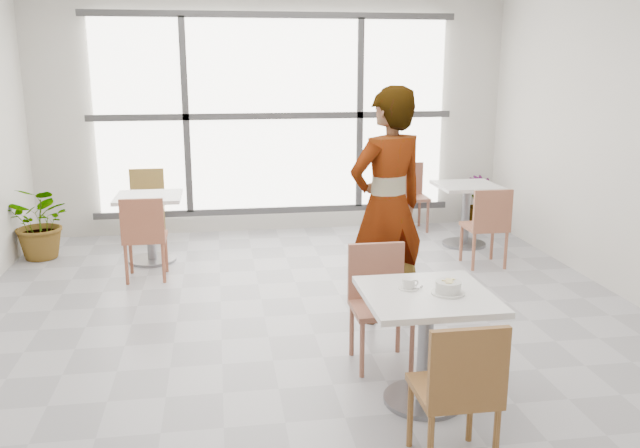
{
  "coord_description": "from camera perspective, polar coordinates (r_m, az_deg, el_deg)",
  "views": [
    {
      "loc": [
        -0.72,
        -4.91,
        2.16
      ],
      "look_at": [
        0.0,
        -0.3,
        1.0
      ],
      "focal_mm": 36.72,
      "sensor_mm": 36.0,
      "label": 1
    }
  ],
  "objects": [
    {
      "name": "bg_chair_left_near",
      "position": [
        6.77,
        -15.07,
        -0.75
      ],
      "size": [
        0.42,
        0.42,
        0.87
      ],
      "rotation": [
        0.0,
        0.0,
        3.14
      ],
      "color": "#9D563D",
      "rests_on": "ground"
    },
    {
      "name": "chair_near",
      "position": [
        3.62,
        12.06,
        -13.65
      ],
      "size": [
        0.42,
        0.42,
        0.87
      ],
      "rotation": [
        0.0,
        0.0,
        3.14
      ],
      "color": "brown",
      "rests_on": "ground"
    },
    {
      "name": "chair_far",
      "position": [
        4.82,
        5.16,
        -6.25
      ],
      "size": [
        0.42,
        0.42,
        0.87
      ],
      "color": "#9D604B",
      "rests_on": "ground"
    },
    {
      "name": "wall_back",
      "position": [
        8.47,
        -4.03,
        9.42
      ],
      "size": [
        6.0,
        0.0,
        6.0
      ],
      "primitive_type": "plane",
      "rotation": [
        1.57,
        0.0,
        0.0
      ],
      "color": "silver",
      "rests_on": "ground"
    },
    {
      "name": "window",
      "position": [
        8.41,
        -4.0,
        9.39
      ],
      "size": [
        4.6,
        0.07,
        2.52
      ],
      "color": "white",
      "rests_on": "ground"
    },
    {
      "name": "bg_table_right",
      "position": [
        8.03,
        12.59,
        1.56
      ],
      "size": [
        0.7,
        0.7,
        0.75
      ],
      "color": "silver",
      "rests_on": "ground"
    },
    {
      "name": "plant_left",
      "position": [
        7.95,
        -23.06,
        0.15
      ],
      "size": [
        0.94,
        0.88,
        0.84
      ],
      "primitive_type": "imported",
      "rotation": [
        0.0,
        0.0,
        -0.36
      ],
      "color": "#427E44",
      "rests_on": "ground"
    },
    {
      "name": "person",
      "position": [
        5.47,
        5.89,
        1.53
      ],
      "size": [
        0.84,
        0.7,
        1.98
      ],
      "primitive_type": "imported",
      "rotation": [
        0.0,
        0.0,
        3.51
      ],
      "color": "black",
      "rests_on": "ground"
    },
    {
      "name": "oatmeal_bowl",
      "position": [
        4.17,
        11.11,
        -5.43
      ],
      "size": [
        0.21,
        0.21,
        0.1
      ],
      "color": "silver",
      "rests_on": "main_table"
    },
    {
      "name": "coffee_cup",
      "position": [
        4.22,
        7.76,
        -5.24
      ],
      "size": [
        0.16,
        0.13,
        0.07
      ],
      "color": "silver",
      "rests_on": "main_table"
    },
    {
      "name": "bg_chair_left_far",
      "position": [
        8.41,
        -14.84,
        2.08
      ],
      "size": [
        0.42,
        0.42,
        0.87
      ],
      "color": "olive",
      "rests_on": "ground"
    },
    {
      "name": "floor",
      "position": [
        5.41,
        -0.5,
        -9.56
      ],
      "size": [
        7.0,
        7.0,
        0.0
      ],
      "primitive_type": "plane",
      "color": "#9E9EA5",
      "rests_on": "ground"
    },
    {
      "name": "main_table",
      "position": [
        4.26,
        9.22,
        -8.83
      ],
      "size": [
        0.8,
        0.8,
        0.75
      ],
      "color": "white",
      "rests_on": "ground"
    },
    {
      "name": "plant_right",
      "position": [
        8.96,
        13.76,
        1.84
      ],
      "size": [
        0.49,
        0.49,
        0.69
      ],
      "primitive_type": "imported",
      "rotation": [
        0.0,
        0.0,
        0.32
      ],
      "color": "#4E8548",
      "rests_on": "ground"
    },
    {
      "name": "wall_front",
      "position": [
        1.72,
        16.97,
        -9.17
      ],
      "size": [
        6.0,
        0.0,
        6.0
      ],
      "primitive_type": "plane",
      "rotation": [
        -1.57,
        0.0,
        0.0
      ],
      "color": "silver",
      "rests_on": "ground"
    },
    {
      "name": "bg_chair_right_far",
      "position": [
        8.72,
        7.78,
        2.82
      ],
      "size": [
        0.42,
        0.42,
        0.87
      ],
      "color": "brown",
      "rests_on": "ground"
    },
    {
      "name": "bg_table_left",
      "position": [
        7.42,
        -14.6,
        0.45
      ],
      "size": [
        0.7,
        0.7,
        0.75
      ],
      "color": "white",
      "rests_on": "ground"
    },
    {
      "name": "bg_chair_right_near",
      "position": [
        7.19,
        14.41,
        0.15
      ],
      "size": [
        0.42,
        0.42,
        0.87
      ],
      "rotation": [
        0.0,
        0.0,
        3.14
      ],
      "color": "#9D5E45",
      "rests_on": "ground"
    }
  ]
}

